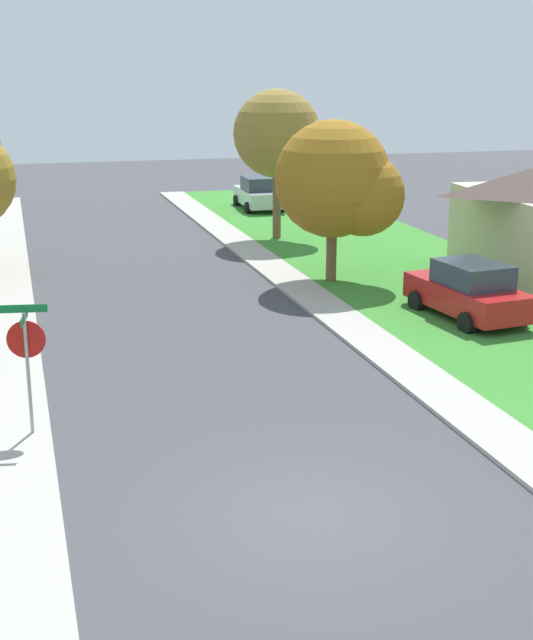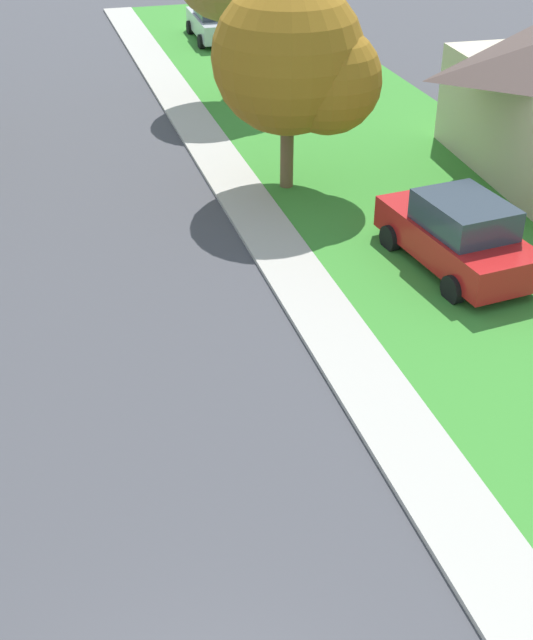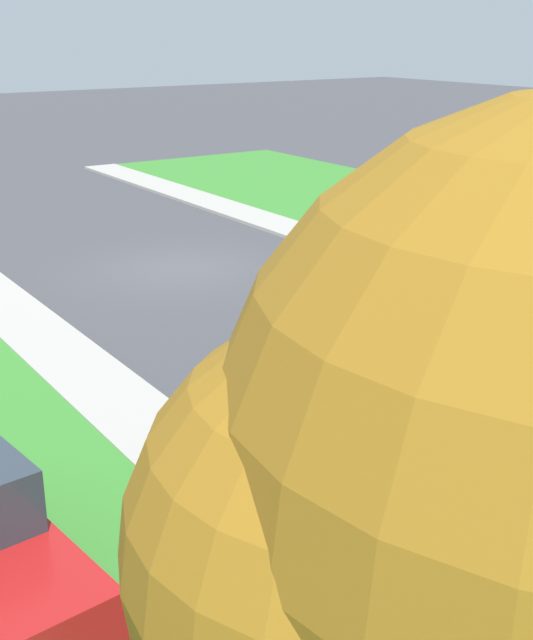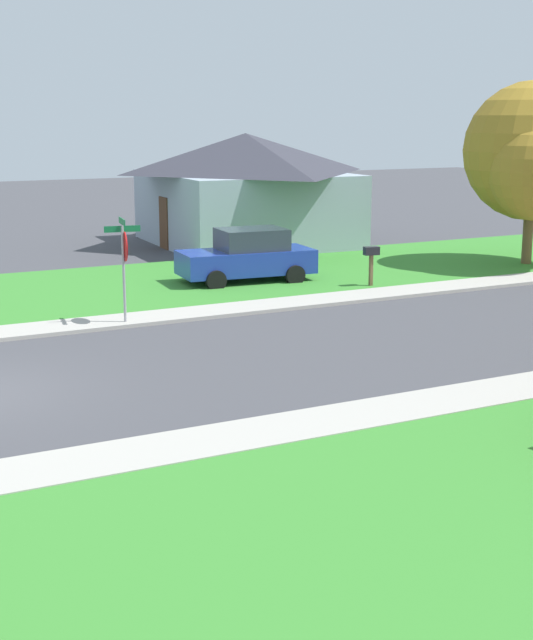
# 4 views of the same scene
# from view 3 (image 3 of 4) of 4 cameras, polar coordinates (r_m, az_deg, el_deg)

# --- Properties ---
(ground_plane) EXTENTS (120.00, 120.00, 0.00)m
(ground_plane) POSITION_cam_3_polar(r_m,az_deg,el_deg) (21.30, -5.88, 3.53)
(ground_plane) COLOR #424247
(sidewalk_east) EXTENTS (1.40, 56.00, 0.10)m
(sidewalk_east) POSITION_cam_3_polar(r_m,az_deg,el_deg) (9.71, 3.91, -16.95)
(sidewalk_east) COLOR #ADA89E
(sidewalk_east) RESTS_ON ground
(stop_sign_far_corner) EXTENTS (0.91, 0.91, 2.77)m
(stop_sign_far_corner) POSITION_cam_3_polar(r_m,az_deg,el_deg) (19.73, 12.02, 7.58)
(stop_sign_far_corner) COLOR #9E9EA3
(stop_sign_far_corner) RESTS_ON ground
(tree_sidewalk_far) EXTENTS (4.25, 3.95, 5.57)m
(tree_sidewalk_far) POSITION_cam_3_polar(r_m,az_deg,el_deg) (4.79, 16.94, -10.83)
(tree_sidewalk_far) COLOR brown
(tree_sidewalk_far) RESTS_ON ground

